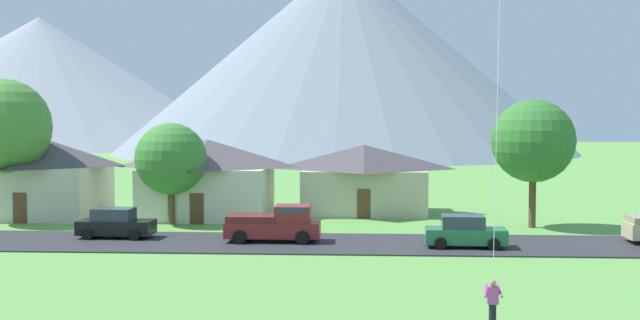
{
  "coord_description": "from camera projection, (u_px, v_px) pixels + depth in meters",
  "views": [
    {
      "loc": [
        0.76,
        -12.81,
        7.02
      ],
      "look_at": [
        -1.08,
        18.93,
        5.23
      ],
      "focal_mm": 44.84,
      "sensor_mm": 36.0,
      "label": 1
    }
  ],
  "objects": [
    {
      "name": "road_strip",
      "position": [
        352.0,
        244.0,
        43.32
      ],
      "size": [
        160.0,
        7.04,
        0.08
      ],
      "primitive_type": "cube",
      "color": "#2D2D33",
      "rests_on": "ground"
    },
    {
      "name": "mountain_central_ridge",
      "position": [
        40.0,
        81.0,
        186.41
      ],
      "size": [
        94.77,
        94.77,
        29.78
      ],
      "primitive_type": "cone",
      "color": "#8E939E",
      "rests_on": "ground"
    },
    {
      "name": "mountain_far_east_ridge",
      "position": [
        344.0,
        55.0,
        149.11
      ],
      "size": [
        85.31,
        85.31,
        36.29
      ],
      "primitive_type": "cone",
      "color": "gray",
      "rests_on": "ground"
    },
    {
      "name": "house_leftmost",
      "position": [
        42.0,
        176.0,
        55.2
      ],
      "size": [
        8.5,
        7.83,
        5.46
      ],
      "color": "beige",
      "rests_on": "ground"
    },
    {
      "name": "house_left_center",
      "position": [
        364.0,
        178.0,
        57.17
      ],
      "size": [
        9.39,
        7.05,
        4.89
      ],
      "color": "beige",
      "rests_on": "ground"
    },
    {
      "name": "house_right_center",
      "position": [
        208.0,
        177.0,
        54.9
      ],
      "size": [
        9.03,
        7.97,
        5.35
      ],
      "color": "beige",
      "rests_on": "ground"
    },
    {
      "name": "tree_near_left",
      "position": [
        3.0,
        126.0,
        51.95
      ],
      "size": [
        6.22,
        6.22,
        9.41
      ],
      "color": "brown",
      "rests_on": "ground"
    },
    {
      "name": "tree_center",
      "position": [
        533.0,
        141.0,
        49.52
      ],
      "size": [
        5.17,
        5.17,
        8.01
      ],
      "color": "brown",
      "rests_on": "ground"
    },
    {
      "name": "tree_right_of_center",
      "position": [
        171.0,
        159.0,
        51.09
      ],
      "size": [
        4.61,
        4.61,
        6.53
      ],
      "color": "brown",
      "rests_on": "ground"
    },
    {
      "name": "parked_car_black_west_end",
      "position": [
        116.0,
        224.0,
        45.17
      ],
      "size": [
        4.25,
        2.17,
        1.68
      ],
      "color": "black",
      "rests_on": "road_strip"
    },
    {
      "name": "parked_car_green_mid_west",
      "position": [
        465.0,
        232.0,
        41.93
      ],
      "size": [
        4.25,
        2.18,
        1.68
      ],
      "color": "#237042",
      "rests_on": "road_strip"
    },
    {
      "name": "pickup_truck_maroon_east_side",
      "position": [
        276.0,
        224.0,
        43.84
      ],
      "size": [
        5.22,
        2.37,
        1.99
      ],
      "color": "maroon",
      "rests_on": "road_strip"
    }
  ]
}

